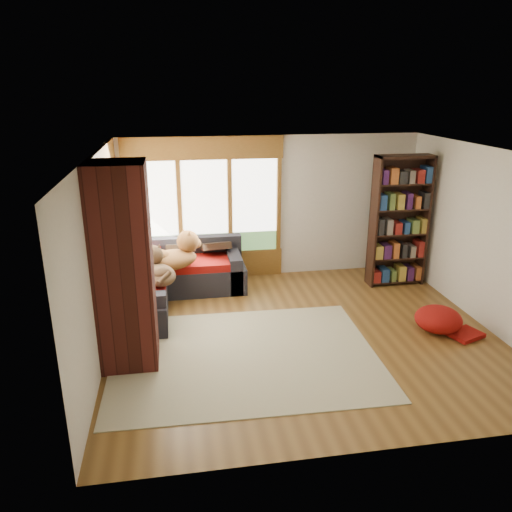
{
  "coord_description": "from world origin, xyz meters",
  "views": [
    {
      "loc": [
        -1.74,
        -6.29,
        3.43
      ],
      "look_at": [
        -0.55,
        0.83,
        0.95
      ],
      "focal_mm": 35.0,
      "sensor_mm": 36.0,
      "label": 1
    }
  ],
  "objects_px": {
    "pouf": "(438,318)",
    "area_rug": "(245,355)",
    "brick_chimney": "(124,268)",
    "bookshelf": "(399,222)",
    "dog_tan": "(175,255)",
    "sectional_sofa": "(166,280)",
    "dog_brindle": "(157,270)"
  },
  "relations": [
    {
      "from": "brick_chimney",
      "to": "dog_tan",
      "type": "relative_size",
      "value": 2.42
    },
    {
      "from": "dog_tan",
      "to": "dog_brindle",
      "type": "xyz_separation_m",
      "value": [
        -0.27,
        -0.55,
        -0.04
      ]
    },
    {
      "from": "brick_chimney",
      "to": "bookshelf",
      "type": "distance_m",
      "value": 4.96
    },
    {
      "from": "pouf",
      "to": "dog_brindle",
      "type": "xyz_separation_m",
      "value": [
        -4.04,
        1.19,
        0.56
      ]
    },
    {
      "from": "bookshelf",
      "to": "brick_chimney",
      "type": "bearing_deg",
      "value": -156.27
    },
    {
      "from": "dog_brindle",
      "to": "dog_tan",
      "type": "bearing_deg",
      "value": -40.75
    },
    {
      "from": "sectional_sofa",
      "to": "area_rug",
      "type": "bearing_deg",
      "value": -62.51
    },
    {
      "from": "pouf",
      "to": "area_rug",
      "type": "bearing_deg",
      "value": -175.01
    },
    {
      "from": "brick_chimney",
      "to": "bookshelf",
      "type": "xyz_separation_m",
      "value": [
        4.54,
        2.0,
        -0.14
      ]
    },
    {
      "from": "brick_chimney",
      "to": "area_rug",
      "type": "relative_size",
      "value": 0.74
    },
    {
      "from": "brick_chimney",
      "to": "area_rug",
      "type": "distance_m",
      "value": 1.97
    },
    {
      "from": "area_rug",
      "to": "pouf",
      "type": "bearing_deg",
      "value": 4.99
    },
    {
      "from": "sectional_sofa",
      "to": "bookshelf",
      "type": "height_order",
      "value": "bookshelf"
    },
    {
      "from": "dog_tan",
      "to": "dog_brindle",
      "type": "bearing_deg",
      "value": -140.86
    },
    {
      "from": "brick_chimney",
      "to": "sectional_sofa",
      "type": "relative_size",
      "value": 1.18
    },
    {
      "from": "bookshelf",
      "to": "area_rug",
      "type": "bearing_deg",
      "value": -145.27
    },
    {
      "from": "pouf",
      "to": "dog_tan",
      "type": "xyz_separation_m",
      "value": [
        -3.77,
        1.74,
        0.61
      ]
    },
    {
      "from": "dog_brindle",
      "to": "bookshelf",
      "type": "bearing_deg",
      "value": -95.43
    },
    {
      "from": "area_rug",
      "to": "brick_chimney",
      "type": "bearing_deg",
      "value": 175.15
    },
    {
      "from": "sectional_sofa",
      "to": "bookshelf",
      "type": "xyz_separation_m",
      "value": [
        4.09,
        -0.05,
        0.86
      ]
    },
    {
      "from": "dog_brindle",
      "to": "brick_chimney",
      "type": "bearing_deg",
      "value": 150.52
    },
    {
      "from": "area_rug",
      "to": "bookshelf",
      "type": "height_order",
      "value": "bookshelf"
    },
    {
      "from": "pouf",
      "to": "dog_tan",
      "type": "distance_m",
      "value": 4.19
    },
    {
      "from": "bookshelf",
      "to": "pouf",
      "type": "xyz_separation_m",
      "value": [
        -0.15,
        -1.87,
        -0.96
      ]
    },
    {
      "from": "pouf",
      "to": "dog_tan",
      "type": "relative_size",
      "value": 0.63
    },
    {
      "from": "pouf",
      "to": "sectional_sofa",
      "type": "bearing_deg",
      "value": 154.02
    },
    {
      "from": "bookshelf",
      "to": "pouf",
      "type": "distance_m",
      "value": 2.11
    },
    {
      "from": "brick_chimney",
      "to": "area_rug",
      "type": "height_order",
      "value": "brick_chimney"
    },
    {
      "from": "brick_chimney",
      "to": "pouf",
      "type": "relative_size",
      "value": 3.84
    },
    {
      "from": "sectional_sofa",
      "to": "area_rug",
      "type": "distance_m",
      "value": 2.42
    },
    {
      "from": "sectional_sofa",
      "to": "brick_chimney",
      "type": "bearing_deg",
      "value": -100.24
    },
    {
      "from": "brick_chimney",
      "to": "dog_tan",
      "type": "bearing_deg",
      "value": 71.66
    }
  ]
}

